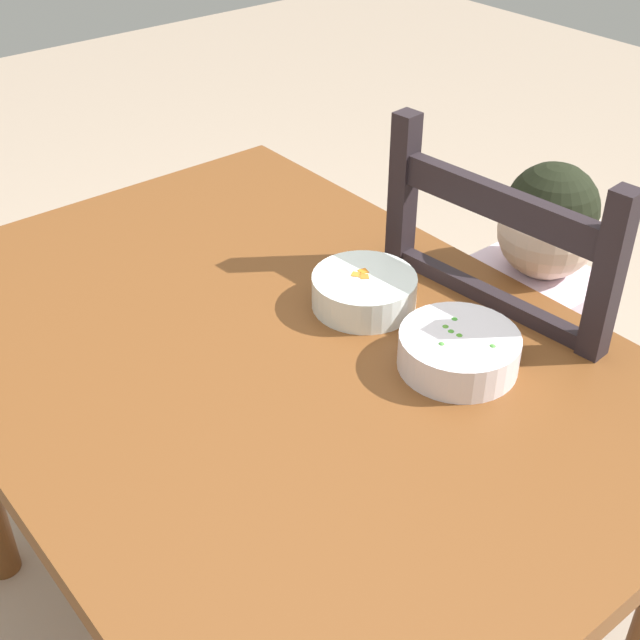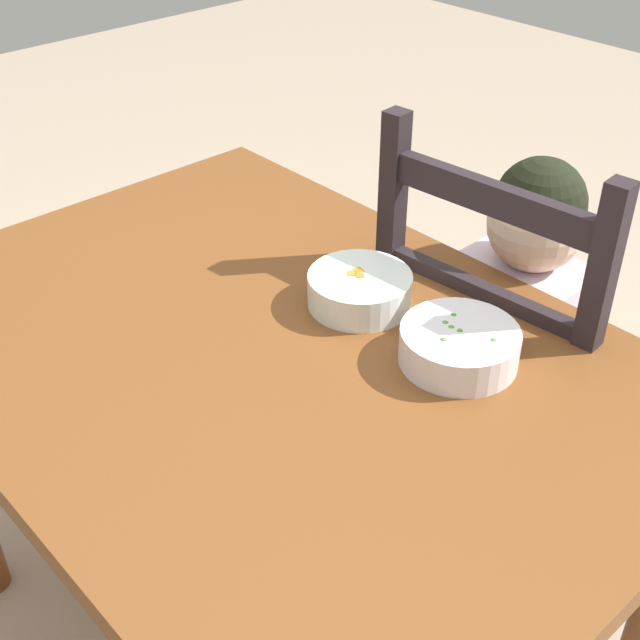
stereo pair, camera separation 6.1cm
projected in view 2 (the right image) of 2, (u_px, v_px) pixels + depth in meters
name	position (u px, v px, depth m)	size (l,w,h in m)	color
dining_table	(270.00, 403.00, 1.34)	(1.23, 0.86, 0.76)	brown
dining_chair	(504.00, 394.00, 1.63)	(0.46, 0.46, 1.02)	black
child_figure	(512.00, 328.00, 1.55)	(0.32, 0.31, 0.94)	silver
bowl_of_peas	(459.00, 345.00, 1.23)	(0.17, 0.17, 0.06)	white
bowl_of_carrots	(360.00, 289.00, 1.35)	(0.17, 0.17, 0.05)	white
spoon	(386.00, 317.00, 1.33)	(0.11, 0.11, 0.01)	silver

